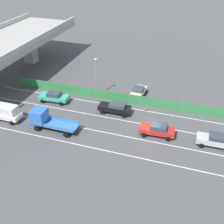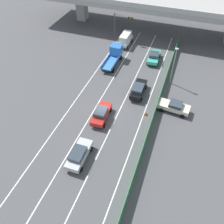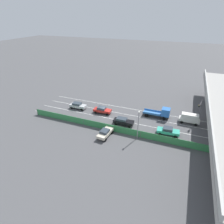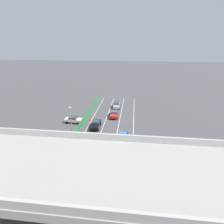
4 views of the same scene
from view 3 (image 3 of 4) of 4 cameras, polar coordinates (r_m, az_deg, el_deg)
The scene contains 16 objects.
ground_plane at distance 48.61m, azimuth -1.88°, elevation -0.60°, with size 300.00×300.00×0.00m, color #4C4C4F.
lane_line_left_edge at distance 51.71m, azimuth 4.63°, elevation 1.15°, with size 0.14×44.20×0.01m, color silver.
lane_line_mid_left at distance 48.74m, azimuth 3.37°, elevation -0.55°, with size 0.14×44.20×0.01m, color silver.
lane_line_mid_right at distance 45.84m, azimuth 1.94°, elevation -2.46°, with size 0.14×44.20×0.01m, color silver.
lane_line_right_edge at distance 43.04m, azimuth 0.32°, elevation -4.63°, with size 0.14×44.20×0.01m, color silver.
green_fence at distance 41.47m, azimuth -0.44°, elevation -4.73°, with size 0.10×40.30×1.55m.
car_van_white at distance 47.64m, azimuth 22.31°, elevation -1.69°, with size 2.05×4.57×2.32m.
car_sedan_red at distance 48.70m, azimuth -2.96°, elevation 0.65°, with size 2.18×4.60×1.68m.
car_sedan_black at distance 43.65m, azimuth 3.36°, elevation -2.76°, with size 2.02×4.73×1.65m.
car_sedan_silver at distance 51.82m, azimuth -10.24°, elevation 1.98°, with size 2.04×4.48×1.67m.
car_taxi_teal at distance 41.93m, azimuth 16.50°, elevation -5.43°, with size 2.32×4.72×1.63m.
flatbed_truck_blue at distance 47.76m, azimuth 14.66°, elevation -0.24°, with size 2.25×6.39×2.69m.
parked_sedan_cream at distance 39.69m, azimuth -2.08°, elevation -6.22°, with size 4.57×2.30×1.58m.
traffic_light at distance 48.17m, azimuth 25.02°, elevation 1.39°, with size 4.09×1.12×5.25m.
street_lamp at distance 37.62m, azimuth 7.90°, elevation -3.08°, with size 0.60×0.36×6.36m.
traffic_cone at distance 43.47m, azimuth -2.72°, elevation -3.86°, with size 0.47×0.47×0.62m.
Camera 3 is at (39.11, 17.51, 22.94)m, focal length 30.41 mm.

